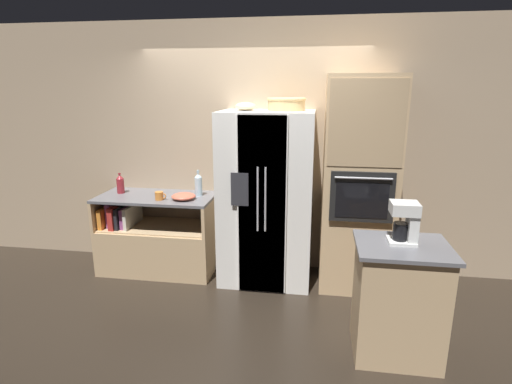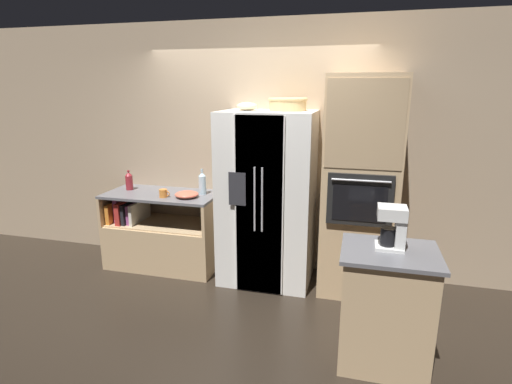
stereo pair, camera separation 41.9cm
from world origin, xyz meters
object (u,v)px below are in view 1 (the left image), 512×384
(wall_oven, at_px, (359,185))
(mug, at_px, (159,196))
(coffee_maker, at_px, (407,221))
(bottle_tall, at_px, (120,184))
(refrigerator, at_px, (266,199))
(fruit_bowl, at_px, (246,106))
(mixing_bowl, at_px, (184,196))
(wicker_basket, at_px, (286,104))
(bottle_short, at_px, (198,184))

(wall_oven, relative_size, mug, 17.74)
(coffee_maker, bearing_deg, bottle_tall, 157.76)
(refrigerator, relative_size, fruit_bowl, 8.39)
(coffee_maker, bearing_deg, fruit_bowl, 141.58)
(refrigerator, distance_m, mixing_bowl, 0.91)
(refrigerator, bearing_deg, wicker_basket, 26.77)
(mug, xyz_separation_m, coffee_maker, (2.37, -0.99, 0.17))
(mixing_bowl, bearing_deg, bottle_tall, 169.60)
(bottle_short, bearing_deg, bottle_tall, -178.51)
(refrigerator, height_order, fruit_bowl, fruit_bowl)
(refrigerator, bearing_deg, fruit_bowl, 170.85)
(wall_oven, bearing_deg, bottle_short, 176.86)
(refrigerator, relative_size, mixing_bowl, 7.01)
(refrigerator, relative_size, coffee_maker, 5.76)
(refrigerator, height_order, wicker_basket, wicker_basket)
(refrigerator, height_order, bottle_short, refrigerator)
(wall_oven, xyz_separation_m, coffee_maker, (0.25, -1.12, -0.00))
(bottle_tall, xyz_separation_m, mug, (0.56, -0.21, -0.06))
(bottle_tall, height_order, mug, bottle_tall)
(wall_oven, height_order, mixing_bowl, wall_oven)
(fruit_bowl, xyz_separation_m, mixing_bowl, (-0.68, -0.09, -0.97))
(wall_oven, relative_size, wicker_basket, 5.53)
(fruit_bowl, bearing_deg, bottle_short, 171.59)
(fruit_bowl, height_order, bottle_short, fruit_bowl)
(fruit_bowl, height_order, bottle_tall, fruit_bowl)
(fruit_bowl, distance_m, bottle_tall, 1.74)
(fruit_bowl, distance_m, bottle_short, 1.04)
(wall_oven, height_order, wicker_basket, wall_oven)
(refrigerator, height_order, mixing_bowl, refrigerator)
(coffee_maker, bearing_deg, bottle_short, 148.55)
(fruit_bowl, bearing_deg, refrigerator, -9.15)
(fruit_bowl, relative_size, bottle_tall, 0.93)
(wicker_basket, height_order, bottle_tall, wicker_basket)
(wall_oven, relative_size, coffee_maker, 6.86)
(wicker_basket, xyz_separation_m, coffee_maker, (1.02, -1.20, -0.82))
(fruit_bowl, bearing_deg, mug, -170.86)
(fruit_bowl, bearing_deg, mixing_bowl, -172.55)
(bottle_short, relative_size, mug, 2.37)
(mixing_bowl, distance_m, coffee_maker, 2.37)
(bottle_tall, bearing_deg, fruit_bowl, -2.26)
(wicker_basket, relative_size, mixing_bowl, 1.51)
(fruit_bowl, height_order, mixing_bowl, fruit_bowl)
(mug, bearing_deg, fruit_bowl, 9.14)
(wall_oven, bearing_deg, bottle_tall, 178.47)
(bottle_tall, bearing_deg, wicker_basket, 0.01)
(wall_oven, height_order, mug, wall_oven)
(wicker_basket, xyz_separation_m, mixing_bowl, (-1.10, -0.15, -0.99))
(refrigerator, xyz_separation_m, bottle_tall, (-1.71, 0.10, 0.08))
(bottle_short, bearing_deg, fruit_bowl, -8.41)
(wall_oven, distance_m, wicker_basket, 1.12)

